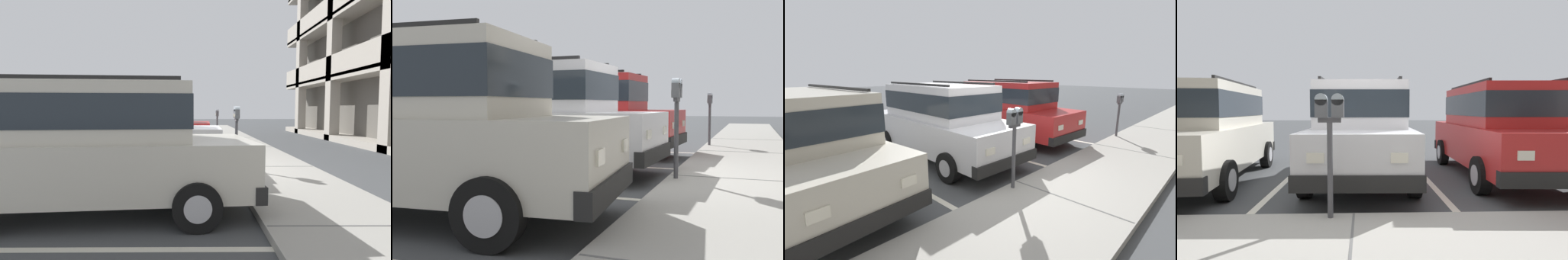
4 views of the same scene
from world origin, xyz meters
TOP-DOWN VIEW (x-y plane):
  - ground_plane at (0.00, 0.00)m, footprint 80.00×80.00m
  - sidewalk at (0.00, 1.30)m, footprint 40.00×2.20m
  - parking_stall_lines at (1.46, -1.40)m, footprint 11.82×4.80m
  - silver_suv at (-0.11, -2.39)m, footprint 2.11×4.83m
  - red_sedan at (-3.11, -2.51)m, footprint 2.15×4.85m
  - dark_hatchback at (3.12, -2.22)m, footprint 2.31×4.93m
  - parking_meter_near at (0.29, 0.35)m, footprint 0.35×0.12m
  - parking_meter_far at (-5.56, 0.33)m, footprint 0.35×0.12m

SIDE VIEW (x-z plane):
  - ground_plane at x=0.00m, z-range -0.10..0.00m
  - parking_stall_lines at x=1.46m, z-range 0.00..0.01m
  - sidewalk at x=0.00m, z-range 0.00..0.12m
  - silver_suv at x=-0.11m, z-range 0.07..2.11m
  - red_sedan at x=-3.11m, z-range 0.07..2.11m
  - dark_hatchback at x=3.12m, z-range 0.07..2.11m
  - parking_meter_far at x=-5.56m, z-range 0.48..1.94m
  - parking_meter_near at x=0.29m, z-range 0.49..2.04m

